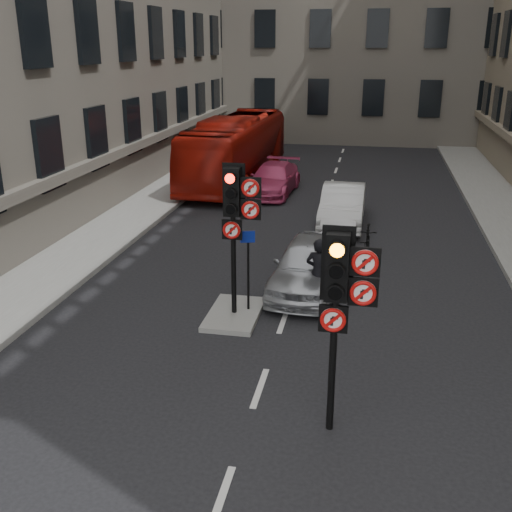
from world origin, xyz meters
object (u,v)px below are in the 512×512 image
at_px(signal_far, 236,208).
at_px(car_silver, 309,265).
at_px(car_white, 343,205).
at_px(bus_red, 236,149).
at_px(motorcycle, 368,242).
at_px(motorcyclist, 318,273).
at_px(info_sign, 248,259).
at_px(signal_near, 342,289).
at_px(car_pink, 273,179).

bearing_deg(signal_far, car_silver, 53.82).
xyz_separation_m(car_white, bus_red, (-5.37, 6.33, 0.80)).
bearing_deg(motorcycle, car_white, 103.83).
bearing_deg(motorcyclist, signal_far, 39.04).
bearing_deg(info_sign, motorcyclist, 9.97).
xyz_separation_m(signal_near, info_sign, (-2.39, 4.22, -1.18)).
xyz_separation_m(car_silver, motorcyclist, (0.35, -1.00, 0.18)).
distance_m(bus_red, motorcycle, 11.73).
bearing_deg(car_silver, signal_far, -121.21).
distance_m(motorcycle, motorcyclist, 4.01).
height_order(car_silver, info_sign, info_sign).
bearing_deg(signal_near, signal_far, 123.02).
bearing_deg(motorcyclist, car_white, -81.37).
distance_m(signal_far, motorcyclist, 2.76).
bearing_deg(info_sign, signal_near, -76.72).
bearing_deg(motorcyclist, bus_red, -59.15).
distance_m(bus_red, info_sign, 14.88).
relative_size(signal_far, info_sign, 1.80).
xyz_separation_m(signal_far, bus_red, (-3.39, 14.66, -1.20)).
xyz_separation_m(signal_near, motorcycle, (0.35, 8.83, -2.08)).
distance_m(signal_far, car_pink, 12.67).
relative_size(car_pink, motorcyclist, 2.51).
height_order(signal_near, bus_red, signal_near).
relative_size(car_silver, bus_red, 0.38).
height_order(signal_far, motorcycle, signal_far).
distance_m(motorcycle, info_sign, 5.44).
xyz_separation_m(car_silver, motorcycle, (1.48, 2.83, -0.21)).
xyz_separation_m(bus_red, motorcyclist, (5.20, -13.65, -0.62)).
relative_size(motorcycle, motorcyclist, 0.94).
bearing_deg(signal_far, bus_red, 103.01).
relative_size(car_pink, motorcycle, 2.66).
bearing_deg(signal_near, car_silver, 100.67).
height_order(signal_near, info_sign, signal_near).
bearing_deg(motorcycle, car_silver, -119.21).
bearing_deg(signal_near, bus_red, 107.79).
distance_m(car_silver, bus_red, 13.58).
bearing_deg(car_silver, signal_near, -74.36).
relative_size(signal_near, bus_red, 0.33).
bearing_deg(bus_red, car_silver, -66.82).
xyz_separation_m(car_pink, bus_red, (-2.15, 2.22, 0.86)).
height_order(signal_near, car_pink, signal_near).
height_order(car_silver, motorcyclist, motorcyclist).
bearing_deg(motorcyclist, info_sign, 36.16).
bearing_deg(signal_far, motorcyclist, 29.04).
xyz_separation_m(car_white, motorcycle, (0.96, -3.49, -0.20)).
bearing_deg(car_pink, bus_red, 137.47).
xyz_separation_m(signal_near, bus_red, (-5.99, 18.66, -1.08)).
height_order(car_white, car_pink, car_white).
relative_size(signal_near, motorcycle, 2.14).
height_order(signal_near, car_silver, signal_near).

